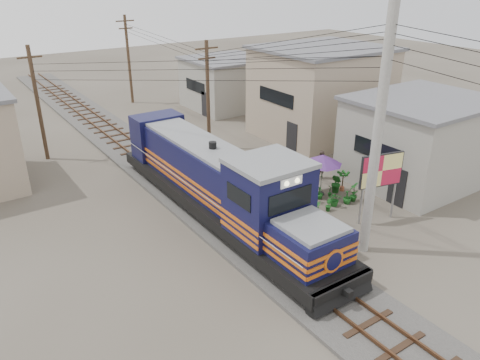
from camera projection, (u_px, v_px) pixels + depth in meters
ground at (292, 271)px, 18.54m from camera, size 120.00×120.00×0.00m
ballast at (177, 183)px, 26.05m from camera, size 3.60×70.00×0.16m
track at (176, 180)px, 25.97m from camera, size 1.15×70.00×0.12m
locomotive at (220, 184)px, 21.86m from camera, size 2.98×16.20×4.02m
utility_pole_main at (377, 139)px, 17.90m from camera, size 0.40×0.40×10.00m
wooden_pole_mid at (208, 94)px, 29.90m from camera, size 1.60×0.24×7.00m
wooden_pole_far at (129, 58)px, 40.51m from camera, size 1.60×0.24×7.50m
wooden_pole_left at (38, 102)px, 28.05m from camera, size 1.60×0.24×7.00m
power_lines at (180, 48)px, 21.77m from camera, size 9.65×19.00×3.30m
shophouse_front at (420, 140)px, 25.72m from camera, size 7.35×6.30×4.70m
shophouse_mid at (321, 92)px, 32.72m from camera, size 8.40×7.35×6.20m
shophouse_back at (226, 83)px, 39.90m from camera, size 6.30×6.30×4.20m
billboard at (381, 172)px, 21.25m from camera, size 2.16×0.64×3.39m
market_umbrella at (323, 160)px, 24.04m from camera, size 2.50×2.50×2.26m
vendor at (320, 165)px, 26.47m from camera, size 0.65×0.46×1.67m
plant_nursery at (313, 191)px, 24.17m from camera, size 3.54×3.19×1.09m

